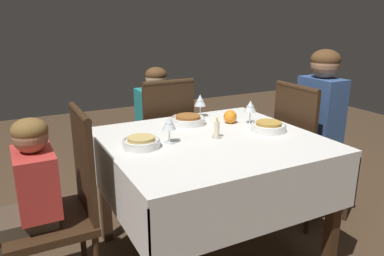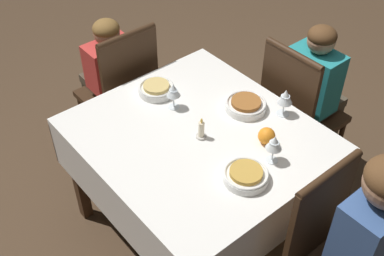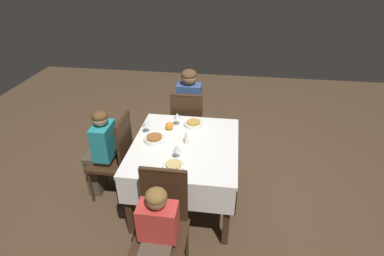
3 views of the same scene
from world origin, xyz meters
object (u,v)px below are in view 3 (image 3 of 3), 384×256
at_px(wine_glass_east, 177,116).
at_px(wine_glass_north, 146,124).
at_px(chair_north, 116,155).
at_px(chair_west, 162,222).
at_px(bowl_west, 174,166).
at_px(person_child_teal, 100,150).
at_px(chair_east, 188,123).
at_px(bowl_east, 193,124).
at_px(orange_fruit, 169,126).
at_px(dining_table, 185,153).
at_px(bowl_north, 154,139).
at_px(candle_centerpiece, 186,139).
at_px(person_adult_denim, 190,107).
at_px(wine_glass_west, 177,149).
at_px(person_child_red, 157,240).

xyz_separation_m(wine_glass_east, wine_glass_north, (-0.20, 0.29, -0.00)).
bearing_deg(wine_glass_north, chair_north, 113.62).
xyz_separation_m(chair_west, bowl_west, (0.41, -0.02, 0.25)).
height_order(chair_west, person_child_teal, person_child_teal).
bearing_deg(chair_east, bowl_east, 106.41).
xyz_separation_m(wine_glass_north, orange_fruit, (0.09, -0.23, -0.07)).
bearing_deg(dining_table, chair_north, 87.99).
distance_m(bowl_north, candle_centerpiece, 0.32).
bearing_deg(chair_north, person_adult_denim, 144.85).
bearing_deg(wine_glass_west, dining_table, -8.32).
distance_m(person_adult_denim, candle_centerpiece, 0.95).
relative_size(chair_east, bowl_east, 4.79).
xyz_separation_m(wine_glass_north, candle_centerpiece, (-0.13, -0.44, -0.07)).
bearing_deg(wine_glass_west, bowl_north, 48.01).
relative_size(chair_west, orange_fruit, 11.74).
xyz_separation_m(wine_glass_west, orange_fruit, (0.50, 0.18, -0.06)).
height_order(bowl_north, wine_glass_north, wine_glass_north).
xyz_separation_m(bowl_east, orange_fruit, (-0.11, 0.25, 0.01)).
xyz_separation_m(chair_east, wine_glass_west, (-1.05, -0.06, 0.33)).
xyz_separation_m(person_child_red, person_child_teal, (1.02, 0.87, 0.04)).
height_order(bowl_east, bowl_north, same).
bearing_deg(orange_fruit, candle_centerpiece, -136.48).
bearing_deg(chair_west, chair_north, 129.75).
height_order(wine_glass_east, candle_centerpiece, wine_glass_east).
distance_m(wine_glass_west, wine_glass_north, 0.57).
bearing_deg(candle_centerpiece, orange_fruit, 43.52).
bearing_deg(bowl_north, bowl_west, -146.07).
height_order(person_child_red, candle_centerpiece, person_child_red).
xyz_separation_m(dining_table, chair_west, (-0.81, 0.06, -0.12)).
relative_size(person_child_teal, candle_centerpiece, 8.77).
distance_m(person_child_teal, wine_glass_west, 0.98).
bearing_deg(person_child_teal, person_adult_denim, 138.43).
distance_m(chair_north, candle_centerpiece, 0.81).
height_order(wine_glass_west, orange_fruit, wine_glass_west).
bearing_deg(wine_glass_east, bowl_east, -87.62).
bearing_deg(bowl_east, bowl_north, 135.52).
distance_m(wine_glass_north, orange_fruit, 0.25).
distance_m(person_child_red, bowl_west, 0.64).
bearing_deg(wine_glass_west, chair_west, 177.33).
bearing_deg(bowl_west, wine_glass_north, 35.16).
relative_size(chair_east, person_child_red, 1.02).
height_order(person_child_red, bowl_north, person_child_red).
relative_size(bowl_west, orange_fruit, 2.33).
relative_size(chair_north, bowl_east, 4.79).
bearing_deg(chair_north, candle_centerpiece, 90.40).
distance_m(wine_glass_east, wine_glass_north, 0.36).
bearing_deg(dining_table, chair_east, 6.54).
bearing_deg(bowl_east, chair_east, 16.41).
distance_m(chair_north, wine_glass_west, 0.84).
bearing_deg(person_adult_denim, chair_north, 54.85).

